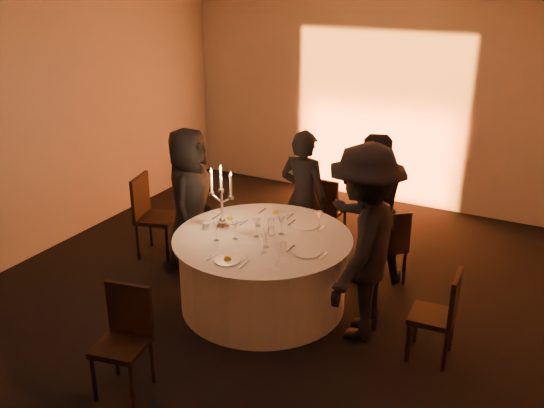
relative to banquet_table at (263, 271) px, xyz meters
The scene contains 33 objects.
floor 0.38m from the banquet_table, ahead, with size 7.00×7.00×0.00m, color black.
ceiling 2.62m from the banquet_table, ahead, with size 7.00×7.00×0.00m, color white.
wall_back 3.67m from the banquet_table, 90.00° to the left, with size 7.00×7.00×0.00m, color beige.
wall_left 3.20m from the banquet_table, behind, with size 7.00×7.00×0.00m, color beige.
uplighter_fixture 3.22m from the banquet_table, 90.00° to the left, with size 0.25×0.12×0.10m, color black.
banquet_table is the anchor object (origin of this frame).
chair_left 1.81m from the banquet_table, 166.78° to the left, with size 0.53×0.53×0.99m.
chair_back_left 1.74m from the banquet_table, 91.18° to the left, with size 0.38×0.38×0.85m.
chair_back_right 1.45m from the banquet_table, 47.19° to the left, with size 0.53×0.53×0.86m.
chair_right 1.83m from the banquet_table, ahead, with size 0.40×0.40×0.86m.
chair_front 1.72m from the banquet_table, 102.04° to the right, with size 0.47×0.47×0.91m.
guest_left 1.31m from the banquet_table, 160.90° to the left, with size 0.81×0.52×1.65m, color black.
guest_back_left 1.17m from the banquet_table, 93.38° to the left, with size 0.58×0.38×1.60m, color black.
guest_back_right 1.36m from the banquet_table, 53.80° to the left, with size 0.82×0.64×1.68m, color black.
guest_right 1.20m from the banquet_table, ahead, with size 1.21×0.70×1.87m, color black.
plate_left 0.68m from the banquet_table, 158.31° to the left, with size 0.36×0.27×0.08m.
plate_back_left 0.72m from the banquet_table, 104.86° to the left, with size 0.36×0.25×0.08m.
plate_back_right 0.65m from the banquet_table, 57.93° to the left, with size 0.36×0.25×0.01m.
plate_right 0.68m from the banquet_table, 13.12° to the right, with size 0.36×0.27×0.01m.
plate_front 0.74m from the banquet_table, 92.51° to the right, with size 0.36×0.25×0.08m.
coffee_cup 0.74m from the banquet_table, behind, with size 0.11×0.11×0.07m.
candelabra 0.78m from the banquet_table, behind, with size 0.29×0.14×0.68m.
wine_glass_a 0.58m from the banquet_table, 53.10° to the right, with size 0.07×0.07×0.19m.
wine_glass_b 0.81m from the banquet_table, 46.41° to the left, with size 0.07×0.07×0.19m.
wine_glass_c 0.59m from the banquet_table, 139.93° to the right, with size 0.07×0.07×0.19m.
wine_glass_d 0.56m from the banquet_table, 45.23° to the left, with size 0.07×0.07×0.19m.
wine_glass_e 0.70m from the banquet_table, 141.04° to the right, with size 0.07×0.07×0.19m.
wine_glass_f 0.64m from the banquet_table, 59.29° to the right, with size 0.07×0.07×0.19m.
wine_glass_g 0.53m from the banquet_table, 153.53° to the right, with size 0.07×0.07×0.19m.
tumbler_a 0.49m from the banquet_table, 98.29° to the left, with size 0.07×0.07×0.09m, color silver.
tumbler_b 0.58m from the banquet_table, 30.91° to the right, with size 0.07×0.07×0.09m, color silver.
tumbler_c 0.44m from the banquet_table, 41.31° to the left, with size 0.07×0.07×0.09m, color silver.
tumbler_d 0.51m from the banquet_table, 129.01° to the left, with size 0.07×0.07×0.09m, color silver.
Camera 1 is at (2.65, -4.81, 3.30)m, focal length 40.00 mm.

